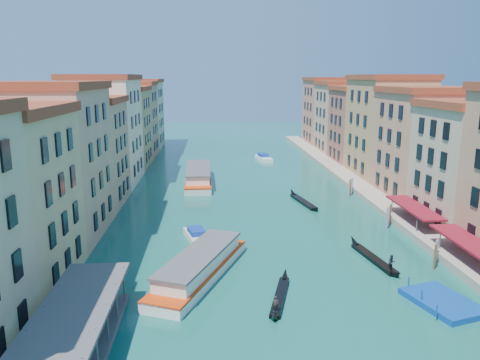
{
  "coord_description": "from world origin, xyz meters",
  "views": [
    {
      "loc": [
        -5.68,
        -21.16,
        20.48
      ],
      "look_at": [
        -1.23,
        47.28,
        5.37
      ],
      "focal_mm": 35.0,
      "sensor_mm": 36.0,
      "label": 1
    }
  ],
  "objects_px": {
    "vaporetto_stop": "(78,332)",
    "gondola_fore": "(280,295)",
    "vaporetto_near": "(200,266)",
    "gondola_right": "(375,258)",
    "blue_dock": "(443,302)",
    "vaporetto_far": "(198,176)"
  },
  "relations": [
    {
      "from": "vaporetto_stop",
      "to": "gondola_fore",
      "type": "bearing_deg",
      "value": 23.4
    },
    {
      "from": "vaporetto_near",
      "to": "gondola_fore",
      "type": "relative_size",
      "value": 1.78
    },
    {
      "from": "gondola_right",
      "to": "vaporetto_near",
      "type": "bearing_deg",
      "value": 179.16
    },
    {
      "from": "vaporetto_stop",
      "to": "gondola_right",
      "type": "relative_size",
      "value": 1.39
    },
    {
      "from": "gondola_right",
      "to": "blue_dock",
      "type": "relative_size",
      "value": 1.49
    },
    {
      "from": "vaporetto_near",
      "to": "blue_dock",
      "type": "relative_size",
      "value": 2.32
    },
    {
      "from": "vaporetto_stop",
      "to": "vaporetto_near",
      "type": "distance_m",
      "value": 15.66
    },
    {
      "from": "gondola_fore",
      "to": "blue_dock",
      "type": "height_order",
      "value": "gondola_fore"
    },
    {
      "from": "vaporetto_far",
      "to": "blue_dock",
      "type": "bearing_deg",
      "value": -66.6
    },
    {
      "from": "blue_dock",
      "to": "vaporetto_far",
      "type": "bearing_deg",
      "value": 97.15
    },
    {
      "from": "vaporetto_stop",
      "to": "vaporetto_far",
      "type": "height_order",
      "value": "vaporetto_stop"
    },
    {
      "from": "vaporetto_stop",
      "to": "gondola_fore",
      "type": "xyz_separation_m",
      "value": [
        16.73,
        7.24,
        -1.09
      ]
    },
    {
      "from": "vaporetto_near",
      "to": "vaporetto_far",
      "type": "xyz_separation_m",
      "value": [
        -1.16,
        44.83,
        0.2
      ]
    },
    {
      "from": "vaporetto_near",
      "to": "vaporetto_far",
      "type": "relative_size",
      "value": 0.86
    },
    {
      "from": "vaporetto_stop",
      "to": "blue_dock",
      "type": "distance_m",
      "value": 31.92
    },
    {
      "from": "gondola_fore",
      "to": "blue_dock",
      "type": "bearing_deg",
      "value": 6.77
    },
    {
      "from": "vaporetto_stop",
      "to": "gondola_fore",
      "type": "relative_size",
      "value": 1.59
    },
    {
      "from": "vaporetto_stop",
      "to": "vaporetto_near",
      "type": "xyz_separation_m",
      "value": [
        9.11,
        12.74,
        -0.23
      ]
    },
    {
      "from": "gondola_fore",
      "to": "gondola_right",
      "type": "height_order",
      "value": "gondola_right"
    },
    {
      "from": "vaporetto_near",
      "to": "gondola_right",
      "type": "distance_m",
      "value": 19.95
    },
    {
      "from": "vaporetto_near",
      "to": "gondola_right",
      "type": "xyz_separation_m",
      "value": [
        19.72,
        2.92,
        -0.76
      ]
    },
    {
      "from": "vaporetto_stop",
      "to": "blue_dock",
      "type": "bearing_deg",
      "value": 9.09
    }
  ]
}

